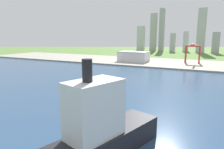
# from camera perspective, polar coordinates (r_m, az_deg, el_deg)

# --- Properties ---
(ground_plane) EXTENTS (2400.00, 2400.00, 0.00)m
(ground_plane) POSITION_cam_1_polar(r_m,az_deg,el_deg) (227.59, 3.31, -2.48)
(ground_plane) COLOR #577D39
(water_bay) EXTENTS (840.00, 360.00, 0.15)m
(water_bay) POSITION_cam_1_polar(r_m,az_deg,el_deg) (175.92, -4.49, -6.47)
(water_bay) COLOR #2D4C70
(water_bay) RESTS_ON ground
(industrial_pier) EXTENTS (840.00, 140.00, 2.50)m
(industrial_pier) POSITION_cam_1_polar(r_m,az_deg,el_deg) (406.42, 13.98, 3.27)
(industrial_pier) COLOR #A09B8E
(industrial_pier) RESTS_ON ground
(cargo_ship) EXTENTS (34.19, 66.20, 43.67)m
(cargo_ship) POSITION_cam_1_polar(r_m,az_deg,el_deg) (88.67, -3.74, -15.65)
(cargo_ship) COLOR black
(cargo_ship) RESTS_ON water_bay
(port_crane_red) EXTENTS (26.42, 43.56, 35.89)m
(port_crane_red) POSITION_cam_1_polar(r_m,az_deg,el_deg) (406.81, 21.91, 6.72)
(port_crane_red) COLOR #B72D23
(port_crane_red) RESTS_ON industrial_pier
(warehouse_main) EXTENTS (59.01, 37.04, 19.45)m
(warehouse_main) POSITION_cam_1_polar(r_m,az_deg,el_deg) (410.45, 6.14, 5.14)
(warehouse_main) COLOR white
(warehouse_main) RESTS_ON industrial_pier
(distant_skyline) EXTENTS (377.42, 71.63, 147.26)m
(distant_skyline) POSITION_cam_1_polar(r_m,az_deg,el_deg) (731.50, 19.53, 10.73)
(distant_skyline) COLOR silver
(distant_skyline) RESTS_ON ground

